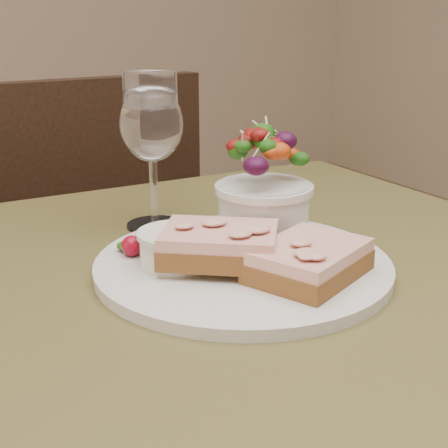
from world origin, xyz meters
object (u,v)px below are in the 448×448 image
dinner_plate (243,265)px  salad_bowl (264,186)px  chair_far (77,350)px  sandwich_front (309,261)px  cafe_table (242,369)px  ramekin (176,246)px  wine_glass (151,128)px  sandwich_back (220,244)px

dinner_plate → salad_bowl: (0.06, 0.05, 0.07)m
chair_far → salad_bowl: bearing=88.7°
sandwich_front → salad_bowl: 0.13m
cafe_table → ramekin: ramekin is taller
cafe_table → salad_bowl: bearing=46.7°
ramekin → wine_glass: wine_glass is taller
cafe_table → ramekin: 0.15m
dinner_plate → wine_glass: bearing=97.7°
sandwich_front → sandwich_back: bearing=112.3°
sandwich_front → ramekin: ramekin is taller
ramekin → cafe_table: bearing=-39.4°
ramekin → dinner_plate: bearing=-17.5°
sandwich_front → ramekin: bearing=115.0°
salad_bowl → cafe_table: bearing=-133.3°
dinner_plate → wine_glass: (-0.02, 0.18, 0.12)m
wine_glass → sandwich_back: bearing=-91.9°
chair_far → wine_glass: (-0.02, -0.54, 0.58)m
dinner_plate → cafe_table: bearing=-119.1°
salad_bowl → wine_glass: size_ratio=0.73×
sandwich_front → sandwich_back: sandwich_back is taller
dinner_plate → ramekin: size_ratio=4.21×
chair_far → cafe_table: bearing=82.8°
dinner_plate → salad_bowl: 0.10m
sandwich_front → wine_glass: wine_glass is taller
sandwich_back → wine_glass: bearing=124.3°
chair_far → salad_bowl: (0.06, -0.67, 0.53)m
salad_bowl → ramekin: bearing=-165.7°
cafe_table → sandwich_front: 0.14m
dinner_plate → sandwich_front: size_ratio=2.21×
sandwich_front → wine_glass: (-0.06, 0.24, 0.10)m
ramekin → salad_bowl: bearing=14.3°
sandwich_back → salad_bowl: salad_bowl is taller
cafe_table → dinner_plate: (0.01, 0.02, 0.11)m
ramekin → salad_bowl: 0.13m
sandwich_back → dinner_plate: bearing=46.1°
chair_far → wine_glass: bearing=81.3°
cafe_table → chair_far: 0.82m
sandwich_back → sandwich_front: bearing=-8.0°
sandwich_front → ramekin: 0.13m
sandwich_front → sandwich_back: size_ratio=0.98×
ramekin → wine_glass: size_ratio=0.41×
ramekin → salad_bowl: (0.12, 0.03, 0.04)m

